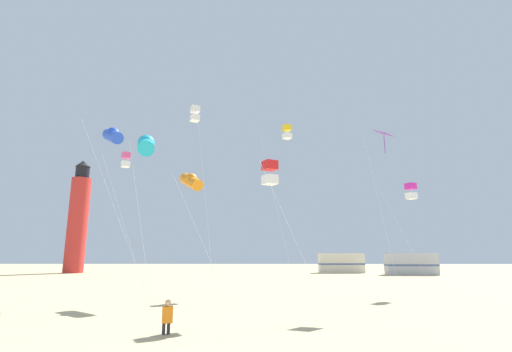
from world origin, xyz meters
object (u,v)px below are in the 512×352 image
(kite_flyer_standing, at_px, (167,316))
(kite_tube_orange, at_px, (191,181))
(kite_box_magenta, at_px, (411,191))
(rv_van_silver, at_px, (411,264))
(kite_box_scarlet, at_px, (270,173))
(kite_box_rainbow, at_px, (126,160))
(kite_box_gold, at_px, (287,132))
(lighthouse_distant, at_px, (78,219))
(kite_tube_blue, at_px, (113,136))
(kite_diamond_violet, at_px, (384,140))
(kite_box_white, at_px, (195,114))
(kite_tube_cyan, at_px, (146,146))
(rv_van_cream, at_px, (341,263))

(kite_flyer_standing, xyz_separation_m, kite_tube_orange, (-1.14, 9.41, 6.46))
(kite_box_magenta, xyz_separation_m, rv_van_silver, (9.08, 24.36, -5.67))
(kite_box_scarlet, bearing_deg, kite_box_rainbow, 135.80)
(kite_box_gold, height_order, kite_tube_orange, kite_box_gold)
(kite_box_magenta, relative_size, lighthouse_distant, 0.45)
(kite_tube_blue, bearing_deg, kite_box_magenta, 15.80)
(kite_diamond_violet, relative_size, kite_box_scarlet, 1.39)
(kite_box_magenta, height_order, kite_box_rainbow, kite_box_rainbow)
(kite_flyer_standing, bearing_deg, kite_tube_blue, -72.15)
(kite_flyer_standing, xyz_separation_m, rv_van_silver, (22.97, 37.65, 0.78))
(kite_diamond_violet, relative_size, lighthouse_distant, 0.58)
(kite_box_rainbow, bearing_deg, rv_van_silver, 37.16)
(lighthouse_distant, distance_m, rv_van_silver, 47.76)
(kite_box_rainbow, relative_size, lighthouse_distant, 0.62)
(kite_box_white, bearing_deg, rv_van_silver, 45.04)
(kite_flyer_standing, distance_m, kite_tube_cyan, 7.73)
(kite_box_gold, xyz_separation_m, kite_box_magenta, (8.55, -2.94, -5.43))
(kite_box_magenta, relative_size, rv_van_cream, 1.18)
(kite_box_white, bearing_deg, kite_box_gold, 24.94)
(kite_tube_blue, distance_m, kite_box_rainbow, 7.16)
(kite_box_white, relative_size, rv_van_silver, 2.06)
(kite_box_gold, xyz_separation_m, kite_box_scarlet, (-1.75, -12.05, -6.04))
(kite_tube_blue, distance_m, kite_tube_orange, 5.30)
(kite_box_magenta, bearing_deg, kite_tube_cyan, -147.08)
(kite_tube_cyan, relative_size, lighthouse_distant, 0.49)
(kite_tube_cyan, distance_m, kite_box_white, 11.32)
(kite_tube_blue, bearing_deg, kite_flyer_standing, -54.46)
(kite_box_scarlet, relative_size, rv_van_silver, 1.08)
(kite_box_magenta, height_order, kite_box_white, kite_box_white)
(kite_tube_cyan, relative_size, kite_box_white, 0.61)
(kite_box_gold, distance_m, rv_van_silver, 29.88)
(kite_box_white, xyz_separation_m, kite_box_rainbow, (-5.57, 1.79, -3.04))
(kite_tube_blue, xyz_separation_m, kite_box_white, (3.86, 5.16, 3.33))
(kite_flyer_standing, height_order, kite_box_scarlet, kite_box_scarlet)
(kite_flyer_standing, distance_m, kite_box_magenta, 20.27)
(kite_tube_cyan, xyz_separation_m, kite_tube_orange, (0.89, 6.42, -0.38))
(kite_tube_blue, distance_m, kite_box_magenta, 20.36)
(kite_tube_blue, distance_m, rv_van_cream, 41.79)
(kite_flyer_standing, bearing_deg, kite_box_white, -100.19)
(kite_box_scarlet, bearing_deg, kite_flyer_standing, -130.69)
(kite_tube_cyan, height_order, kite_tube_orange, kite_tube_cyan)
(kite_tube_blue, xyz_separation_m, kite_box_scarlet, (9.15, -3.61, -3.06))
(kite_box_magenta, xyz_separation_m, rv_van_cream, (1.08, 29.98, -5.67))
(kite_tube_orange, relative_size, kite_box_scarlet, 1.11)
(kite_box_gold, relative_size, kite_box_scarlet, 1.86)
(kite_diamond_violet, distance_m, kite_box_rainbow, 18.93)
(kite_tube_blue, distance_m, lighthouse_distant, 39.31)
(kite_tube_blue, relative_size, kite_tube_orange, 1.31)
(kite_box_white, relative_size, lighthouse_distant, 0.80)
(kite_tube_blue, bearing_deg, kite_box_gold, 37.75)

